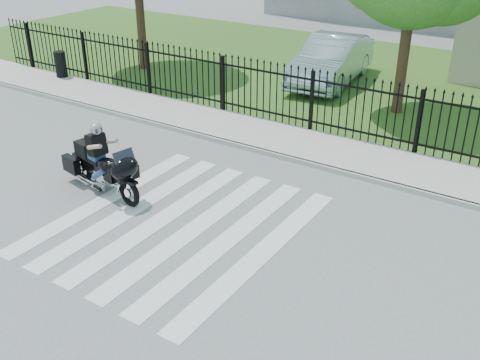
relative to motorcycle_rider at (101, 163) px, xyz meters
The scene contains 9 objects.
ground 2.46m from the motorcycle_rider, ahead, with size 120.00×120.00×0.00m, color slate.
crosswalk 2.46m from the motorcycle_rider, ahead, with size 5.00×5.50×0.01m, color silver, non-canonical shape.
sidewalk 5.34m from the motorcycle_rider, 63.72° to the left, with size 40.00×2.00×0.12m, color #ADAAA3.
curb 4.47m from the motorcycle_rider, 57.99° to the left, with size 40.00×0.12×0.12m, color #ADAAA3.
grass_strip 12.01m from the motorcycle_rider, 78.71° to the left, with size 40.00×12.00×0.02m, color #365D20.
iron_fence 6.22m from the motorcycle_rider, 67.81° to the left, with size 26.00×0.04×1.80m.
motorcycle_rider is the anchor object (origin of this frame).
parked_car 10.50m from the motorcycle_rider, 85.73° to the left, with size 1.73×4.97×1.64m, color #99B2C1.
litter_bin 9.39m from the motorcycle_rider, 144.49° to the left, with size 0.41×0.41×0.93m, color black.
Camera 1 is at (6.47, -7.60, 6.02)m, focal length 42.00 mm.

